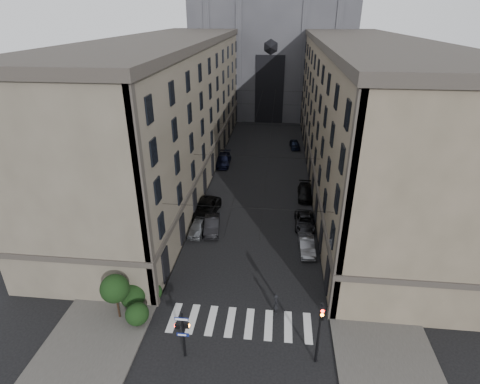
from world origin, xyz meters
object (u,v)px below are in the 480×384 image
(car_left_near, at_px, (197,227))
(car_left_midnear, at_px, (212,225))
(pedestrian_signal_left, at_px, (183,331))
(traffic_light_right, at_px, (320,327))
(car_left_far, at_px, (223,160))
(car_right_far, at_px, (295,144))
(car_left_midfar, at_px, (205,208))
(car_right_midnear, at_px, (305,221))
(car_right_midfar, at_px, (306,192))
(car_right_near, at_px, (306,245))
(gothic_tower, at_px, (273,32))
(pedestrian, at_px, (276,304))

(car_left_near, distance_m, car_left_midnear, 1.63)
(car_left_midnear, bearing_deg, pedestrian_signal_left, -93.47)
(pedestrian_signal_left, xyz_separation_m, traffic_light_right, (9.11, 0.42, 0.97))
(car_left_far, bearing_deg, car_left_midnear, -86.77)
(car_left_midnear, height_order, car_right_far, car_left_midnear)
(car_left_near, bearing_deg, car_left_midfar, 90.03)
(car_right_midnear, bearing_deg, car_right_midfar, 86.34)
(car_right_midnear, bearing_deg, car_right_near, -90.60)
(car_left_near, bearing_deg, pedestrian_signal_left, -79.93)
(car_left_midfar, distance_m, car_right_near, 13.23)
(pedestrian_signal_left, height_order, car_right_midnear, pedestrian_signal_left)
(car_right_near, bearing_deg, traffic_light_right, -93.64)
(gothic_tower, relative_size, traffic_light_right, 11.15)
(traffic_light_right, distance_m, car_right_midnear, 18.54)
(car_left_midnear, xyz_separation_m, pedestrian, (7.24, -11.77, 0.14))
(car_left_near, height_order, car_left_midnear, car_left_midnear)
(car_left_midnear, distance_m, pedestrian, 13.82)
(car_left_near, height_order, pedestrian, pedestrian)
(pedestrian_signal_left, height_order, car_left_midnear, pedestrian_signal_left)
(car_right_midnear, bearing_deg, pedestrian_signal_left, -116.08)
(car_right_far, height_order, pedestrian, pedestrian)
(car_left_midnear, distance_m, car_left_far, 19.96)
(car_left_near, xyz_separation_m, car_right_midfar, (12.21, 10.09, 0.04))
(pedestrian_signal_left, distance_m, car_right_far, 46.62)
(car_left_midfar, xyz_separation_m, car_right_far, (11.22, 25.47, -0.12))
(car_left_midnear, relative_size, car_right_far, 1.12)
(car_left_midfar, bearing_deg, car_right_midfar, 32.44)
(traffic_light_right, bearing_deg, gothic_tower, 94.38)
(pedestrian_signal_left, xyz_separation_m, car_right_midfar, (9.71, 26.20, -1.60))
(gothic_tower, relative_size, pedestrian_signal_left, 14.50)
(car_left_midnear, bearing_deg, car_left_near, -165.59)
(car_right_midnear, bearing_deg, traffic_light_right, -90.25)
(car_left_far, height_order, car_right_far, car_left_far)
(traffic_light_right, xyz_separation_m, car_left_near, (-11.61, 15.69, -2.60))
(car_left_midfar, bearing_deg, car_left_far, 97.42)
(car_left_midnear, bearing_deg, traffic_light_right, -65.02)
(car_right_midfar, bearing_deg, car_right_midnear, -92.92)
(car_left_midfar, xyz_separation_m, pedestrian, (8.67, -15.36, 0.08))
(pedestrian_signal_left, distance_m, car_left_near, 16.38)
(car_left_near, relative_size, car_left_far, 0.72)
(car_right_near, bearing_deg, car_left_near, 165.70)
(gothic_tower, xyz_separation_m, pedestrian, (2.75, -68.54, -16.91))
(gothic_tower, height_order, pedestrian, gothic_tower)
(pedestrian_signal_left, bearing_deg, car_left_midfar, 96.75)
(gothic_tower, bearing_deg, car_right_midnear, -84.04)
(gothic_tower, xyz_separation_m, car_right_far, (5.30, -27.70, -17.11))
(car_left_midnear, height_order, car_left_midfar, car_left_midfar)
(car_left_far, height_order, car_right_near, car_left_far)
(car_right_midfar, relative_size, pedestrian, 2.80)
(car_left_far, bearing_deg, pedestrian, -75.89)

